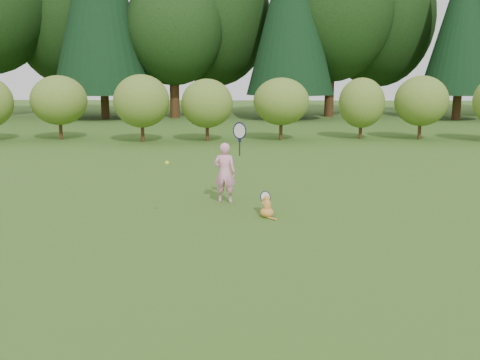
# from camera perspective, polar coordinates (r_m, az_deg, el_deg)

# --- Properties ---
(ground) EXTENTS (100.00, 100.00, 0.00)m
(ground) POSITION_cam_1_polar(r_m,az_deg,el_deg) (9.37, -1.41, -5.13)
(ground) COLOR #305217
(ground) RESTS_ON ground
(shrub_row) EXTENTS (28.00, 3.00, 2.80)m
(shrub_row) POSITION_cam_1_polar(r_m,az_deg,el_deg) (22.03, 0.65, 7.89)
(shrub_row) COLOR #4D6C21
(shrub_row) RESTS_ON ground
(child) EXTENTS (0.71, 0.41, 1.89)m
(child) POSITION_cam_1_polar(r_m,az_deg,el_deg) (11.10, -1.58, 0.93)
(child) COLOR #FF98C1
(child) RESTS_ON ground
(cat) EXTENTS (0.37, 0.63, 0.57)m
(cat) POSITION_cam_1_polar(r_m,az_deg,el_deg) (10.06, 2.88, -2.74)
(cat) COLOR #C47825
(cat) RESTS_ON ground
(tennis_ball) EXTENTS (0.08, 0.08, 0.08)m
(tennis_ball) POSITION_cam_1_polar(r_m,az_deg,el_deg) (9.50, -7.79, 1.81)
(tennis_ball) COLOR #BECA17
(tennis_ball) RESTS_ON ground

